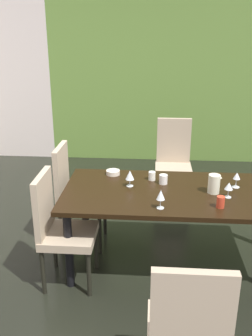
# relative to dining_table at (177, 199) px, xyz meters

# --- Properties ---
(ground_plane) EXTENTS (5.90, 6.29, 0.02)m
(ground_plane) POSITION_rel_dining_table_xyz_m (-0.78, -0.07, -0.68)
(ground_plane) COLOR black
(garden_window_panel) EXTENTS (4.06, 0.10, 2.69)m
(garden_window_panel) POSITION_rel_dining_table_xyz_m (0.14, 3.03, 0.68)
(garden_window_panel) COLOR olive
(garden_window_panel) RESTS_ON ground_plane
(dining_table) EXTENTS (2.00, 0.97, 0.75)m
(dining_table) POSITION_rel_dining_table_xyz_m (0.00, 0.00, 0.00)
(dining_table) COLOR black
(dining_table) RESTS_ON ground_plane
(chair_left_near) EXTENTS (0.45, 0.44, 0.99)m
(chair_left_near) POSITION_rel_dining_table_xyz_m (-0.99, -0.31, -0.13)
(chair_left_near) COLOR tan
(chair_left_near) RESTS_ON ground_plane
(chair_head_far) EXTENTS (0.44, 0.45, 1.05)m
(chair_head_far) POSITION_rel_dining_table_xyz_m (0.04, 1.41, -0.11)
(chair_head_far) COLOR tan
(chair_head_far) RESTS_ON ground_plane
(chair_left_far) EXTENTS (0.45, 0.44, 1.03)m
(chair_left_far) POSITION_rel_dining_table_xyz_m (-0.99, 0.31, -0.11)
(chair_left_far) COLOR tan
(chair_left_far) RESTS_ON ground_plane
(chair_head_near) EXTENTS (0.44, 0.44, 1.01)m
(chair_head_near) POSITION_rel_dining_table_xyz_m (-0.01, -1.40, -0.12)
(chair_head_near) COLOR tan
(chair_head_near) RESTS_ON ground_plane
(wine_glass_rear) EXTENTS (0.08, 0.08, 0.15)m
(wine_glass_rear) POSITION_rel_dining_table_xyz_m (-0.42, 0.08, 0.18)
(wine_glass_rear) COLOR silver
(wine_glass_rear) RESTS_ON dining_table
(wine_glass_near_window) EXTENTS (0.07, 0.07, 0.16)m
(wine_glass_near_window) POSITION_rel_dining_table_xyz_m (-0.15, -0.34, 0.19)
(wine_glass_near_window) COLOR silver
(wine_glass_near_window) RESTS_ON dining_table
(wine_glass_center) EXTENTS (0.07, 0.07, 0.14)m
(wine_glass_center) POSITION_rel_dining_table_xyz_m (0.52, 0.12, 0.18)
(wine_glass_center) COLOR silver
(wine_glass_center) RESTS_ON dining_table
(wine_glass_west) EXTENTS (0.07, 0.07, 0.13)m
(wine_glass_west) POSITION_rel_dining_table_xyz_m (0.42, -0.10, 0.18)
(wine_glass_west) COLOR silver
(wine_glass_west) RESTS_ON dining_table
(serving_bowl_east) EXTENTS (0.13, 0.13, 0.04)m
(serving_bowl_east) POSITION_rel_dining_table_xyz_m (-0.60, 0.35, 0.10)
(serving_bowl_east) COLOR beige
(serving_bowl_east) RESTS_ON dining_table
(cup_near_shelf) EXTENTS (0.06, 0.06, 0.09)m
(cup_near_shelf) POSITION_rel_dining_table_xyz_m (0.32, -0.29, 0.12)
(cup_near_shelf) COLOR #C03A23
(cup_near_shelf) RESTS_ON dining_table
(cup_corner) EXTENTS (0.06, 0.06, 0.08)m
(cup_corner) POSITION_rel_dining_table_xyz_m (-0.22, 0.24, 0.12)
(cup_corner) COLOR white
(cup_corner) RESTS_ON dining_table
(cup_south) EXTENTS (0.08, 0.08, 0.09)m
(cup_south) POSITION_rel_dining_table_xyz_m (-0.12, 0.16, 0.12)
(cup_south) COLOR white
(cup_south) RESTS_ON dining_table
(pitcher_right) EXTENTS (0.11, 0.10, 0.17)m
(pitcher_right) POSITION_rel_dining_table_xyz_m (0.31, -0.01, 0.16)
(pitcher_right) COLOR beige
(pitcher_right) RESTS_ON dining_table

